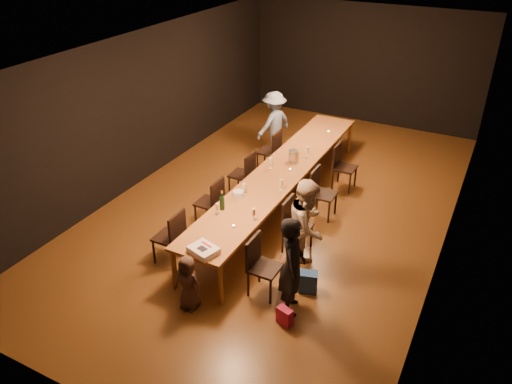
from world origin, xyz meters
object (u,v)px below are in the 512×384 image
at_px(chair_right_0, 265,267).
at_px(chair_left_1, 209,202).
at_px(chair_right_2, 324,194).
at_px(child, 188,283).
at_px(woman_birthday, 292,266).
at_px(chair_right_1, 298,226).
at_px(chair_left_0, 169,236).
at_px(table, 282,172).
at_px(chair_right_3, 345,167).
at_px(plate_stack, 238,194).
at_px(woman_tan, 307,226).
at_px(birthday_cake, 204,250).
at_px(man_blue, 274,123).
at_px(chair_left_2, 242,174).
at_px(champagne_bottle, 222,200).
at_px(ice_bucket, 293,156).
at_px(chair_left_3, 269,151).

height_order(chair_right_0, chair_left_1, same).
height_order(chair_right_2, chair_left_1, same).
bearing_deg(child, woman_birthday, 27.42).
bearing_deg(chair_right_1, chair_left_0, -54.78).
bearing_deg(woman_birthday, chair_right_2, -12.11).
distance_m(table, chair_right_2, 0.88).
distance_m(chair_right_3, child, 4.44).
relative_size(table, plate_stack, 32.32).
distance_m(woman_birthday, woman_tan, 0.98).
height_order(chair_right_2, woman_tan, woman_tan).
height_order(chair_right_0, birthday_cake, chair_right_0).
distance_m(table, chair_left_0, 2.56).
bearing_deg(man_blue, chair_left_1, 24.74).
xyz_separation_m(chair_right_3, plate_stack, (-1.08, -2.43, 0.34)).
relative_size(chair_right_2, woman_birthday, 0.62).
distance_m(chair_left_2, woman_tan, 2.57).
bearing_deg(chair_right_3, chair_left_1, -35.31).
bearing_deg(champagne_bottle, chair_right_1, 24.06).
height_order(chair_right_0, chair_right_1, same).
distance_m(chair_left_1, ice_bucket, 1.91).
relative_size(man_blue, ice_bucket, 6.64).
bearing_deg(table, child, -89.40).
relative_size(chair_left_0, woman_tan, 0.59).
distance_m(chair_right_2, chair_left_1, 2.08).
height_order(chair_left_1, chair_left_2, same).
relative_size(chair_left_2, ice_bucket, 4.23).
height_order(table, plate_stack, plate_stack).
height_order(table, chair_left_2, chair_left_2).
bearing_deg(chair_right_0, table, -160.50).
xyz_separation_m(woman_birthday, birthday_cake, (-1.23, -0.29, 0.04)).
height_order(chair_right_3, child, chair_right_3).
distance_m(chair_left_1, child, 2.15).
distance_m(chair_left_3, man_blue, 0.96).
distance_m(table, chair_right_0, 2.56).
relative_size(woman_tan, plate_stack, 8.42).
bearing_deg(chair_right_0, plate_stack, -137.16).
relative_size(chair_left_2, woman_birthday, 0.62).
xyz_separation_m(woman_tan, child, (-1.12, -1.59, -0.35)).
bearing_deg(chair_left_3, chair_right_3, -90.00).
xyz_separation_m(chair_right_0, chair_left_3, (-1.70, 3.60, 0.00)).
bearing_deg(ice_bucket, plate_stack, -99.23).
bearing_deg(champagne_bottle, chair_right_2, 56.66).
bearing_deg(champagne_bottle, chair_left_0, -129.71).
distance_m(chair_left_2, woman_birthday, 3.36).
xyz_separation_m(chair_right_1, ice_bucket, (-0.81, 1.64, 0.39)).
bearing_deg(chair_left_3, champagne_bottle, -168.65).
relative_size(woman_tan, man_blue, 1.07).
relative_size(chair_right_1, chair_left_2, 1.00).
bearing_deg(chair_right_2, chair_left_2, -90.00).
xyz_separation_m(chair_right_0, birthday_cake, (-0.75, -0.43, 0.33)).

